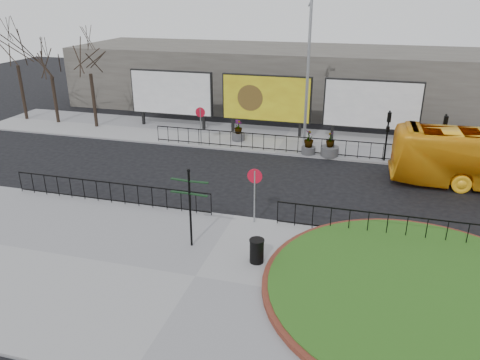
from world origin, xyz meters
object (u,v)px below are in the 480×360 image
(litter_bin, at_px, (257,251))
(fingerpost_sign, at_px, (190,200))
(billboard_mid, at_px, (266,99))
(planter_a, at_px, (238,133))
(lamp_post, at_px, (308,72))
(planter_c, at_px, (330,148))
(planter_b, at_px, (309,144))

(litter_bin, bearing_deg, fingerpost_sign, 169.73)
(billboard_mid, relative_size, litter_bin, 6.66)
(billboard_mid, distance_m, fingerpost_sign, 15.99)
(billboard_mid, height_order, planter_a, billboard_mid)
(billboard_mid, height_order, litter_bin, billboard_mid)
(billboard_mid, distance_m, lamp_post, 4.23)
(lamp_post, bearing_deg, planter_c, -41.96)
(billboard_mid, distance_m, planter_a, 3.13)
(planter_b, bearing_deg, litter_bin, -90.63)
(litter_bin, relative_size, planter_c, 0.62)
(billboard_mid, relative_size, planter_c, 4.14)
(fingerpost_sign, relative_size, planter_c, 2.16)
(planter_b, bearing_deg, billboard_mid, 134.42)
(litter_bin, height_order, planter_b, planter_b)
(litter_bin, bearing_deg, planter_a, 108.30)
(planter_c, bearing_deg, litter_bin, -96.31)
(litter_bin, height_order, planter_c, planter_c)
(planter_b, bearing_deg, fingerpost_sign, -103.17)
(litter_bin, bearing_deg, planter_b, 89.37)
(fingerpost_sign, distance_m, litter_bin, 3.17)
(lamp_post, distance_m, planter_b, 4.41)
(lamp_post, xyz_separation_m, fingerpost_sign, (-2.41, -14.00, -2.76))
(litter_bin, bearing_deg, lamp_post, 91.39)
(planter_b, bearing_deg, planter_a, 162.04)
(litter_bin, bearing_deg, planter_c, 83.69)
(billboard_mid, height_order, planter_c, billboard_mid)
(planter_c, bearing_deg, lamp_post, 138.04)
(planter_a, bearing_deg, fingerpost_sign, -81.74)
(lamp_post, height_order, fingerpost_sign, lamp_post)
(planter_a, bearing_deg, planter_b, -17.96)
(billboard_mid, bearing_deg, lamp_post, -33.25)
(lamp_post, bearing_deg, billboard_mid, 146.75)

